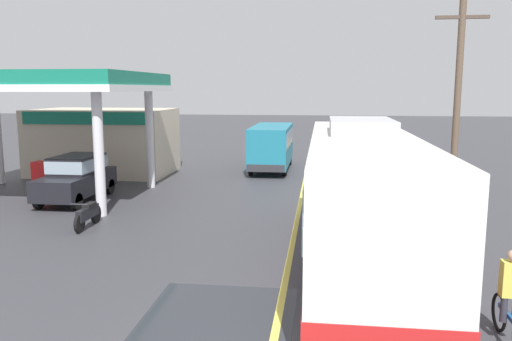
% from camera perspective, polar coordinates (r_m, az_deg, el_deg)
% --- Properties ---
extents(ground, '(120.00, 120.00, 0.00)m').
position_cam_1_polar(ground, '(28.22, 5.60, -0.10)').
color(ground, '#38383D').
extents(lane_divider_stripe, '(0.16, 50.00, 0.01)m').
position_cam_1_polar(lane_divider_stripe, '(23.29, 5.23, -2.03)').
color(lane_divider_stripe, '#D8CC4C').
rests_on(lane_divider_stripe, ground).
extents(wet_puddle_patch, '(2.98, 3.08, 0.01)m').
position_cam_1_polar(wet_puddle_patch, '(10.69, -4.05, -15.64)').
color(wet_puddle_patch, '#26282D').
rests_on(wet_puddle_patch, ground).
extents(coach_bus_main, '(2.60, 11.04, 3.69)m').
position_cam_1_polar(coach_bus_main, '(13.02, 11.61, -3.32)').
color(coach_bus_main, white).
rests_on(coach_bus_main, ground).
extents(gas_station_roadside, '(9.10, 11.95, 5.10)m').
position_cam_1_polar(gas_station_roadside, '(26.54, -18.24, 4.62)').
color(gas_station_roadside, '#147259').
rests_on(gas_station_roadside, ground).
extents(car_at_pump, '(1.70, 4.20, 1.82)m').
position_cam_1_polar(car_at_pump, '(21.88, -19.23, -0.54)').
color(car_at_pump, black).
rests_on(car_at_pump, ground).
extents(minibus_opposing_lane, '(2.04, 6.13, 2.44)m').
position_cam_1_polar(minibus_opposing_lane, '(28.51, 1.74, 3.02)').
color(minibus_opposing_lane, teal).
rests_on(minibus_opposing_lane, ground).
extents(cyclist_on_shoulder, '(0.34, 1.82, 1.72)m').
position_cam_1_polar(cyclist_on_shoulder, '(10.31, 26.31, -12.86)').
color(cyclist_on_shoulder, black).
rests_on(cyclist_on_shoulder, ground).
extents(motorcycle_parked_forecourt, '(0.55, 1.80, 0.92)m').
position_cam_1_polar(motorcycle_parked_forecourt, '(17.59, -18.09, -4.63)').
color(motorcycle_parked_forecourt, black).
rests_on(motorcycle_parked_forecourt, ground).
extents(pedestrian_near_pump, '(0.55, 0.22, 1.66)m').
position_cam_1_polar(pedestrian_near_pump, '(24.17, -16.60, 0.26)').
color(pedestrian_near_pump, '#33333F').
rests_on(pedestrian_near_pump, ground).
extents(utility_pole_roadside, '(1.80, 0.24, 7.51)m').
position_cam_1_polar(utility_pole_roadside, '(19.75, 21.35, 6.88)').
color(utility_pole_roadside, brown).
rests_on(utility_pole_roadside, ground).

